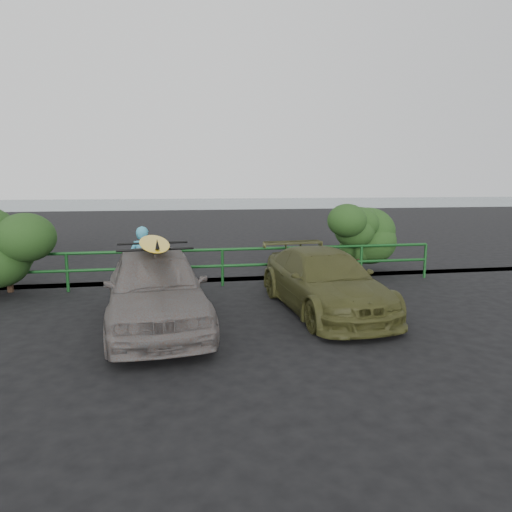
{
  "coord_description": "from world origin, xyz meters",
  "views": [
    {
      "loc": [
        -0.26,
        -7.15,
        2.8
      ],
      "look_at": [
        1.52,
        2.7,
        1.18
      ],
      "focal_mm": 32.0,
      "sensor_mm": 36.0,
      "label": 1
    }
  ],
  "objects_px": {
    "man": "(143,262)",
    "surfboard": "(154,243)",
    "sedan": "(156,287)",
    "olive_vehicle": "(324,281)",
    "guardrail": "(185,268)"
  },
  "relations": [
    {
      "from": "sedan",
      "to": "olive_vehicle",
      "type": "height_order",
      "value": "sedan"
    },
    {
      "from": "olive_vehicle",
      "to": "man",
      "type": "height_order",
      "value": "man"
    },
    {
      "from": "man",
      "to": "olive_vehicle",
      "type": "bearing_deg",
      "value": 170.76
    },
    {
      "from": "sedan",
      "to": "man",
      "type": "distance_m",
      "value": 2.41
    },
    {
      "from": "sedan",
      "to": "surfboard",
      "type": "distance_m",
      "value": 0.87
    },
    {
      "from": "sedan",
      "to": "surfboard",
      "type": "xyz_separation_m",
      "value": [
        0.0,
        0.0,
        0.87
      ]
    },
    {
      "from": "man",
      "to": "surfboard",
      "type": "xyz_separation_m",
      "value": [
        0.38,
        -2.38,
        0.77
      ]
    },
    {
      "from": "olive_vehicle",
      "to": "surfboard",
      "type": "xyz_separation_m",
      "value": [
        -3.59,
        -0.53,
        0.99
      ]
    },
    {
      "from": "sedan",
      "to": "surfboard",
      "type": "height_order",
      "value": "surfboard"
    },
    {
      "from": "olive_vehicle",
      "to": "man",
      "type": "distance_m",
      "value": 4.39
    },
    {
      "from": "sedan",
      "to": "olive_vehicle",
      "type": "xyz_separation_m",
      "value": [
        3.59,
        0.53,
        -0.12
      ]
    },
    {
      "from": "sedan",
      "to": "surfboard",
      "type": "bearing_deg",
      "value": 0.0
    },
    {
      "from": "guardrail",
      "to": "olive_vehicle",
      "type": "bearing_deg",
      "value": -43.4
    },
    {
      "from": "guardrail",
      "to": "surfboard",
      "type": "bearing_deg",
      "value": -101.07
    },
    {
      "from": "man",
      "to": "surfboard",
      "type": "bearing_deg",
      "value": 114.86
    }
  ]
}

